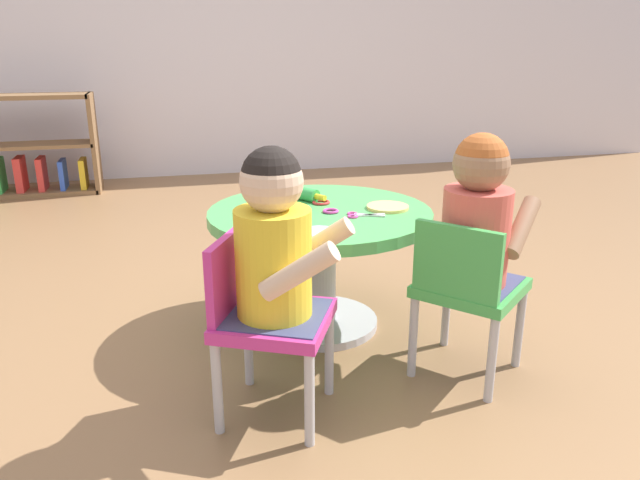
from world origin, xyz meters
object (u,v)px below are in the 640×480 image
Objects in this scene: craft_table at (320,241)px; rolling_pin at (303,193)px; child_chair_right at (467,289)px; child_chair_left at (263,316)px; bookshelf_low at (27,153)px; seated_child_right at (477,217)px; seated_child_left at (275,241)px; craft_scissors at (360,215)px.

craft_table is 0.22m from rolling_pin.
child_chair_right reaches higher than craft_table.
bookshelf_low is (-1.19, 3.06, -0.01)m from child_chair_left.
bookshelf_low is at bearing 111.32° from child_chair_left.
seated_child_left is at bearing -172.31° from seated_child_right.
craft_table is 0.59m from child_chair_left.
child_chair_right is (0.36, -0.47, -0.04)m from craft_table.
craft_table is 2.95m from bookshelf_low.
child_chair_left reaches higher than craft_table.
child_chair_left is at bearing -119.90° from craft_table.
rolling_pin is at bearing -58.60° from bookshelf_low.
seated_child_left is at bearing -174.33° from child_chair_right.
seated_child_left is 2.51× the size of rolling_pin.
bookshelf_low is (-1.85, 3.02, -0.01)m from child_chair_right.
child_chair_left is 3.80× the size of craft_scissors.
bookshelf_low is (-1.88, 2.99, -0.23)m from seated_child_right.
seated_child_right is 0.43m from craft_scissors.
craft_table is 1.52× the size of child_chair_right.
child_chair_right is at bearing -139.11° from seated_child_right.
craft_table is 0.20m from craft_scissors.
craft_table is 1.60× the size of seated_child_left.
seated_child_right is at bearing 7.69° from seated_child_left.
rolling_pin is (-0.42, 0.60, -0.05)m from seated_child_right.
seated_child_right reaches higher than child_chair_left.
child_chair_right is 0.58× the size of bookshelf_low.
bookshelf_low is (-1.49, 2.55, -0.04)m from craft_table.
bookshelf_low is at bearing 120.26° from craft_table.
child_chair_left is (-0.29, -0.51, -0.04)m from craft_table.
craft_table is 4.01× the size of rolling_pin.
child_chair_right is 3.80× the size of craft_scissors.
seated_child_left is at bearing -116.01° from craft_table.
child_chair_left is 3.29m from bookshelf_low.
bookshelf_low reaches higher than child_chair_left.
rolling_pin is 1.44× the size of craft_scissors.
seated_child_right is at bearing -57.90° from bookshelf_low.
craft_table is 0.62m from seated_child_left.
seated_child_right reaches higher than child_chair_right.
child_chair_left is 0.74m from rolling_pin.
rolling_pin is (-0.03, 0.16, 0.15)m from craft_table.
seated_child_right is (0.68, 0.07, 0.23)m from child_chair_left.
craft_scissors is (0.12, -0.11, 0.12)m from craft_table.
seated_child_right is 2.51× the size of rolling_pin.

